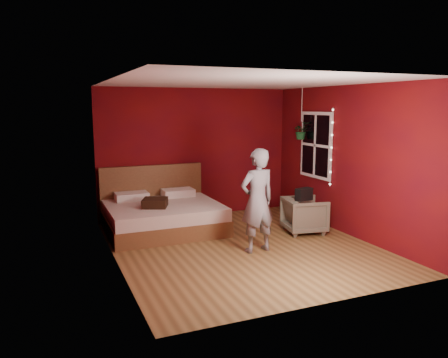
% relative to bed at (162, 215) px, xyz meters
% --- Properties ---
extents(floor, '(4.50, 4.50, 0.00)m').
position_rel_bed_xyz_m(floor, '(0.95, -1.44, -0.29)').
color(floor, olive).
rests_on(floor, ground).
extents(room_walls, '(4.04, 4.54, 2.62)m').
position_rel_bed_xyz_m(room_walls, '(0.95, -1.44, 1.39)').
color(room_walls, '#690D0B').
rests_on(room_walls, ground).
extents(window, '(0.05, 0.97, 1.27)m').
position_rel_bed_xyz_m(window, '(2.92, -0.54, 1.21)').
color(window, white).
rests_on(window, room_walls).
extents(fairy_lights, '(0.04, 0.04, 1.45)m').
position_rel_bed_xyz_m(fairy_lights, '(2.89, -1.07, 1.21)').
color(fairy_lights, silver).
rests_on(fairy_lights, room_walls).
extents(bed, '(2.01, 1.71, 1.10)m').
position_rel_bed_xyz_m(bed, '(0.00, 0.00, 0.00)').
color(bed, brown).
rests_on(bed, ground).
extents(person, '(0.62, 0.44, 1.61)m').
position_rel_bed_xyz_m(person, '(1.05, -1.74, 0.52)').
color(person, slate).
rests_on(person, ground).
extents(armchair, '(0.81, 0.79, 0.63)m').
position_rel_bed_xyz_m(armchair, '(2.31, -1.14, 0.03)').
color(armchair, '#696552').
rests_on(armchair, ground).
extents(handbag, '(0.32, 0.21, 0.21)m').
position_rel_bed_xyz_m(handbag, '(2.17, -1.31, 0.45)').
color(handbag, black).
rests_on(handbag, armchair).
extents(throw_pillow, '(0.54, 0.54, 0.15)m').
position_rel_bed_xyz_m(throw_pillow, '(-0.19, -0.25, 0.29)').
color(throw_pillow, black).
rests_on(throw_pillow, bed).
extents(hanging_plant, '(0.34, 0.30, 1.01)m').
position_rel_bed_xyz_m(hanging_plant, '(2.78, -0.22, 1.48)').
color(hanging_plant, silver).
rests_on(hanging_plant, room_walls).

